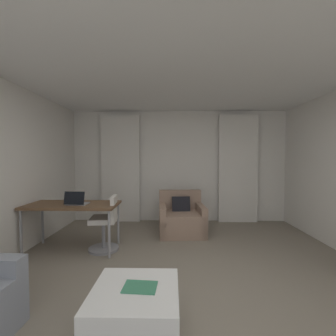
{
  "coord_description": "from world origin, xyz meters",
  "views": [
    {
      "loc": [
        -0.15,
        -2.45,
        1.49
      ],
      "look_at": [
        -0.23,
        1.54,
        1.32
      ],
      "focal_mm": 24.54,
      "sensor_mm": 36.0,
      "label": 1
    }
  ],
  "objects_px": {
    "desk_chair": "(106,226)",
    "laptop": "(77,202)",
    "armchair": "(181,219)",
    "magazine_open": "(140,287)",
    "desk": "(73,207)",
    "coffee_table": "(135,312)"
  },
  "relations": [
    {
      "from": "desk",
      "to": "laptop",
      "type": "relative_size",
      "value": 4.26
    },
    {
      "from": "desk",
      "to": "desk_chair",
      "type": "xyz_separation_m",
      "value": [
        0.53,
        0.01,
        -0.3
      ]
    },
    {
      "from": "laptop",
      "to": "desk",
      "type": "bearing_deg",
      "value": 141.59
    },
    {
      "from": "armchair",
      "to": "desk_chair",
      "type": "relative_size",
      "value": 1.06
    },
    {
      "from": "armchair",
      "to": "desk",
      "type": "xyz_separation_m",
      "value": [
        -1.79,
        -0.89,
        0.42
      ]
    },
    {
      "from": "desk_chair",
      "to": "laptop",
      "type": "xyz_separation_m",
      "value": [
        -0.44,
        -0.09,
        0.41
      ]
    },
    {
      "from": "armchair",
      "to": "magazine_open",
      "type": "distance_m",
      "value": 2.68
    },
    {
      "from": "desk",
      "to": "coffee_table",
      "type": "xyz_separation_m",
      "value": [
        1.3,
        -1.77,
        -0.5
      ]
    },
    {
      "from": "armchair",
      "to": "magazine_open",
      "type": "height_order",
      "value": "armchair"
    },
    {
      "from": "coffee_table",
      "to": "desk",
      "type": "bearing_deg",
      "value": 126.23
    },
    {
      "from": "armchair",
      "to": "magazine_open",
      "type": "bearing_deg",
      "value": -99.73
    },
    {
      "from": "laptop",
      "to": "magazine_open",
      "type": "bearing_deg",
      "value": -53.52
    },
    {
      "from": "desk_chair",
      "to": "coffee_table",
      "type": "bearing_deg",
      "value": -66.77
    },
    {
      "from": "desk_chair",
      "to": "coffee_table",
      "type": "relative_size",
      "value": 1.22
    },
    {
      "from": "desk_chair",
      "to": "laptop",
      "type": "distance_m",
      "value": 0.61
    },
    {
      "from": "desk_chair",
      "to": "armchair",
      "type": "bearing_deg",
      "value": 34.73
    },
    {
      "from": "coffee_table",
      "to": "magazine_open",
      "type": "height_order",
      "value": "magazine_open"
    },
    {
      "from": "desk_chair",
      "to": "magazine_open",
      "type": "distance_m",
      "value": 1.94
    },
    {
      "from": "laptop",
      "to": "desk_chair",
      "type": "bearing_deg",
      "value": 11.51
    },
    {
      "from": "desk_chair",
      "to": "laptop",
      "type": "relative_size",
      "value": 2.62
    },
    {
      "from": "magazine_open",
      "to": "armchair",
      "type": "bearing_deg",
      "value": 80.27
    },
    {
      "from": "coffee_table",
      "to": "magazine_open",
      "type": "distance_m",
      "value": 0.21
    }
  ]
}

